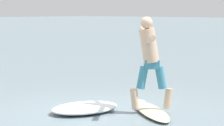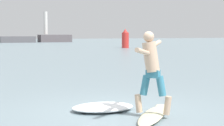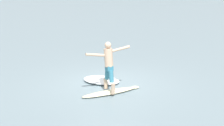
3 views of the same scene
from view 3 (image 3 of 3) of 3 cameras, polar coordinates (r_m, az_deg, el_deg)
The scene contains 4 objects.
ground_plane at distance 13.44m, azimuth -0.52°, elevation -3.32°, with size 200.00×200.00×0.00m, color gray.
surfboard at distance 12.59m, azimuth -0.28°, elevation -4.45°, with size 1.64×1.92×0.22m.
surfer at distance 12.30m, azimuth -0.51°, elevation 0.02°, with size 1.16×1.18×1.67m.
wave_foam_at_tail at distance 13.68m, azimuth -1.63°, elevation -2.62°, with size 1.44×1.03×0.16m.
Camera 3 is at (4.87, -11.74, 4.36)m, focal length 60.00 mm.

